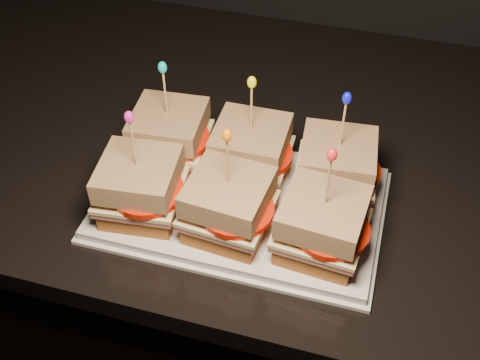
# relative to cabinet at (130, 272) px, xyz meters

# --- Properties ---
(cabinet) EXTENTS (2.57, 0.68, 0.88)m
(cabinet) POSITION_rel_cabinet_xyz_m (0.00, 0.00, 0.00)
(cabinet) COLOR black
(cabinet) RESTS_ON ground
(granite_slab) EXTENTS (2.61, 0.72, 0.04)m
(granite_slab) POSITION_rel_cabinet_xyz_m (0.00, 0.00, 0.46)
(granite_slab) COLOR black
(granite_slab) RESTS_ON cabinet
(platter) EXTENTS (0.38, 0.23, 0.02)m
(platter) POSITION_rel_cabinet_xyz_m (0.30, -0.17, 0.48)
(platter) COLOR white
(platter) RESTS_ON granite_slab
(platter_rim) EXTENTS (0.39, 0.25, 0.01)m
(platter_rim) POSITION_rel_cabinet_xyz_m (0.30, -0.17, 0.48)
(platter_rim) COLOR white
(platter_rim) RESTS_ON granite_slab
(sandwich_0_bread_bot) EXTENTS (0.10, 0.10, 0.03)m
(sandwich_0_bread_bot) POSITION_rel_cabinet_xyz_m (0.19, -0.12, 0.51)
(sandwich_0_bread_bot) COLOR brown
(sandwich_0_bread_bot) RESTS_ON platter
(sandwich_0_ham) EXTENTS (0.11, 0.11, 0.01)m
(sandwich_0_ham) POSITION_rel_cabinet_xyz_m (0.19, -0.12, 0.52)
(sandwich_0_ham) COLOR #B36257
(sandwich_0_ham) RESTS_ON sandwich_0_bread_bot
(sandwich_0_cheese) EXTENTS (0.11, 0.11, 0.01)m
(sandwich_0_cheese) POSITION_rel_cabinet_xyz_m (0.19, -0.12, 0.53)
(sandwich_0_cheese) COLOR beige
(sandwich_0_cheese) RESTS_ON sandwich_0_ham
(sandwich_0_tomato) EXTENTS (0.10, 0.10, 0.01)m
(sandwich_0_tomato) POSITION_rel_cabinet_xyz_m (0.20, -0.12, 0.54)
(sandwich_0_tomato) COLOR red
(sandwich_0_tomato) RESTS_ON sandwich_0_cheese
(sandwich_0_bread_top) EXTENTS (0.10, 0.10, 0.03)m
(sandwich_0_bread_top) POSITION_rel_cabinet_xyz_m (0.19, -0.12, 0.56)
(sandwich_0_bread_top) COLOR #652F12
(sandwich_0_bread_top) RESTS_ON sandwich_0_tomato
(sandwich_0_pick) EXTENTS (0.00, 0.00, 0.09)m
(sandwich_0_pick) POSITION_rel_cabinet_xyz_m (0.19, -0.12, 0.60)
(sandwich_0_pick) COLOR tan
(sandwich_0_pick) RESTS_ON sandwich_0_bread_top
(sandwich_0_frill) EXTENTS (0.01, 0.01, 0.02)m
(sandwich_0_frill) POSITION_rel_cabinet_xyz_m (0.19, -0.12, 0.65)
(sandwich_0_frill) COLOR #0FA7B6
(sandwich_0_frill) RESTS_ON sandwich_0_pick
(sandwich_1_bread_bot) EXTENTS (0.10, 0.10, 0.03)m
(sandwich_1_bread_bot) POSITION_rel_cabinet_xyz_m (0.30, -0.12, 0.51)
(sandwich_1_bread_bot) COLOR brown
(sandwich_1_bread_bot) RESTS_ON platter
(sandwich_1_ham) EXTENTS (0.11, 0.10, 0.01)m
(sandwich_1_ham) POSITION_rel_cabinet_xyz_m (0.30, -0.12, 0.52)
(sandwich_1_ham) COLOR #B36257
(sandwich_1_ham) RESTS_ON sandwich_1_bread_bot
(sandwich_1_cheese) EXTENTS (0.11, 0.10, 0.01)m
(sandwich_1_cheese) POSITION_rel_cabinet_xyz_m (0.30, -0.12, 0.53)
(sandwich_1_cheese) COLOR beige
(sandwich_1_cheese) RESTS_ON sandwich_1_ham
(sandwich_1_tomato) EXTENTS (0.10, 0.10, 0.01)m
(sandwich_1_tomato) POSITION_rel_cabinet_xyz_m (0.32, -0.12, 0.54)
(sandwich_1_tomato) COLOR red
(sandwich_1_tomato) RESTS_ON sandwich_1_cheese
(sandwich_1_bread_top) EXTENTS (0.10, 0.10, 0.03)m
(sandwich_1_bread_top) POSITION_rel_cabinet_xyz_m (0.30, -0.12, 0.56)
(sandwich_1_bread_top) COLOR #652F12
(sandwich_1_bread_top) RESTS_ON sandwich_1_tomato
(sandwich_1_pick) EXTENTS (0.00, 0.00, 0.09)m
(sandwich_1_pick) POSITION_rel_cabinet_xyz_m (0.30, -0.12, 0.60)
(sandwich_1_pick) COLOR tan
(sandwich_1_pick) RESTS_ON sandwich_1_bread_top
(sandwich_1_frill) EXTENTS (0.01, 0.01, 0.02)m
(sandwich_1_frill) POSITION_rel_cabinet_xyz_m (0.30, -0.12, 0.65)
(sandwich_1_frill) COLOR yellow
(sandwich_1_frill) RESTS_ON sandwich_1_pick
(sandwich_2_bread_bot) EXTENTS (0.10, 0.10, 0.03)m
(sandwich_2_bread_bot) POSITION_rel_cabinet_xyz_m (0.42, -0.12, 0.51)
(sandwich_2_bread_bot) COLOR brown
(sandwich_2_bread_bot) RESTS_ON platter
(sandwich_2_ham) EXTENTS (0.11, 0.11, 0.01)m
(sandwich_2_ham) POSITION_rel_cabinet_xyz_m (0.42, -0.12, 0.52)
(sandwich_2_ham) COLOR #B36257
(sandwich_2_ham) RESTS_ON sandwich_2_bread_bot
(sandwich_2_cheese) EXTENTS (0.12, 0.11, 0.01)m
(sandwich_2_cheese) POSITION_rel_cabinet_xyz_m (0.42, -0.12, 0.53)
(sandwich_2_cheese) COLOR beige
(sandwich_2_cheese) RESTS_ON sandwich_2_ham
(sandwich_2_tomato) EXTENTS (0.10, 0.10, 0.01)m
(sandwich_2_tomato) POSITION_rel_cabinet_xyz_m (0.44, -0.12, 0.54)
(sandwich_2_tomato) COLOR red
(sandwich_2_tomato) RESTS_ON sandwich_2_cheese
(sandwich_2_bread_top) EXTENTS (0.11, 0.11, 0.03)m
(sandwich_2_bread_top) POSITION_rel_cabinet_xyz_m (0.42, -0.12, 0.56)
(sandwich_2_bread_top) COLOR #652F12
(sandwich_2_bread_top) RESTS_ON sandwich_2_tomato
(sandwich_2_pick) EXTENTS (0.00, 0.00, 0.09)m
(sandwich_2_pick) POSITION_rel_cabinet_xyz_m (0.42, -0.12, 0.60)
(sandwich_2_pick) COLOR tan
(sandwich_2_pick) RESTS_ON sandwich_2_bread_top
(sandwich_2_frill) EXTENTS (0.01, 0.01, 0.02)m
(sandwich_2_frill) POSITION_rel_cabinet_xyz_m (0.42, -0.12, 0.65)
(sandwich_2_frill) COLOR #1014CF
(sandwich_2_frill) RESTS_ON sandwich_2_pick
(sandwich_3_bread_bot) EXTENTS (0.10, 0.10, 0.03)m
(sandwich_3_bread_bot) POSITION_rel_cabinet_xyz_m (0.19, -0.22, 0.51)
(sandwich_3_bread_bot) COLOR brown
(sandwich_3_bread_bot) RESTS_ON platter
(sandwich_3_ham) EXTENTS (0.11, 0.11, 0.01)m
(sandwich_3_ham) POSITION_rel_cabinet_xyz_m (0.19, -0.22, 0.52)
(sandwich_3_ham) COLOR #B36257
(sandwich_3_ham) RESTS_ON sandwich_3_bread_bot
(sandwich_3_cheese) EXTENTS (0.12, 0.11, 0.01)m
(sandwich_3_cheese) POSITION_rel_cabinet_xyz_m (0.19, -0.22, 0.53)
(sandwich_3_cheese) COLOR beige
(sandwich_3_cheese) RESTS_ON sandwich_3_ham
(sandwich_3_tomato) EXTENTS (0.10, 0.10, 0.01)m
(sandwich_3_tomato) POSITION_rel_cabinet_xyz_m (0.20, -0.23, 0.54)
(sandwich_3_tomato) COLOR red
(sandwich_3_tomato) RESTS_ON sandwich_3_cheese
(sandwich_3_bread_top) EXTENTS (0.11, 0.11, 0.03)m
(sandwich_3_bread_top) POSITION_rel_cabinet_xyz_m (0.19, -0.22, 0.56)
(sandwich_3_bread_top) COLOR #652F12
(sandwich_3_bread_top) RESTS_ON sandwich_3_tomato
(sandwich_3_pick) EXTENTS (0.00, 0.00, 0.09)m
(sandwich_3_pick) POSITION_rel_cabinet_xyz_m (0.19, -0.22, 0.60)
(sandwich_3_pick) COLOR tan
(sandwich_3_pick) RESTS_ON sandwich_3_bread_top
(sandwich_3_frill) EXTENTS (0.01, 0.01, 0.02)m
(sandwich_3_frill) POSITION_rel_cabinet_xyz_m (0.19, -0.22, 0.65)
(sandwich_3_frill) COLOR #C41C99
(sandwich_3_frill) RESTS_ON sandwich_3_pick
(sandwich_4_bread_bot) EXTENTS (0.10, 0.10, 0.03)m
(sandwich_4_bread_bot) POSITION_rel_cabinet_xyz_m (0.30, -0.22, 0.51)
(sandwich_4_bread_bot) COLOR brown
(sandwich_4_bread_bot) RESTS_ON platter
(sandwich_4_ham) EXTENTS (0.11, 0.11, 0.01)m
(sandwich_4_ham) POSITION_rel_cabinet_xyz_m (0.30, -0.22, 0.52)
(sandwich_4_ham) COLOR #B36257
(sandwich_4_ham) RESTS_ON sandwich_4_bread_bot
(sandwich_4_cheese) EXTENTS (0.12, 0.11, 0.01)m
(sandwich_4_cheese) POSITION_rel_cabinet_xyz_m (0.30, -0.22, 0.53)
(sandwich_4_cheese) COLOR beige
(sandwich_4_cheese) RESTS_ON sandwich_4_ham
(sandwich_4_tomato) EXTENTS (0.10, 0.10, 0.01)m
(sandwich_4_tomato) POSITION_rel_cabinet_xyz_m (0.32, -0.23, 0.54)
(sandwich_4_tomato) COLOR red
(sandwich_4_tomato) RESTS_ON sandwich_4_cheese
(sandwich_4_bread_top) EXTENTS (0.11, 0.11, 0.03)m
(sandwich_4_bread_top) POSITION_rel_cabinet_xyz_m (0.30, -0.22, 0.56)
(sandwich_4_bread_top) COLOR #652F12
(sandwich_4_bread_top) RESTS_ON sandwich_4_tomato
(sandwich_4_pick) EXTENTS (0.00, 0.00, 0.09)m
(sandwich_4_pick) POSITION_rel_cabinet_xyz_m (0.30, -0.22, 0.60)
(sandwich_4_pick) COLOR tan
(sandwich_4_pick) RESTS_ON sandwich_4_bread_top
(sandwich_4_frill) EXTENTS (0.01, 0.01, 0.02)m
(sandwich_4_frill) POSITION_rel_cabinet_xyz_m (0.30, -0.22, 0.65)
(sandwich_4_frill) COLOR orange
(sandwich_4_frill) RESTS_ON sandwich_4_pick
(sandwich_5_bread_bot) EXTENTS (0.10, 0.10, 0.03)m
(sandwich_5_bread_bot) POSITION_rel_cabinet_xyz_m (0.42, -0.22, 0.51)
(sandwich_5_bread_bot) COLOR brown
(sandwich_5_bread_bot) RESTS_ON platter
(sandwich_5_ham) EXTENTS (0.11, 0.11, 0.01)m
(sandwich_5_ham) POSITION_rel_cabinet_xyz_m (0.42, -0.22, 0.52)
(sandwich_5_ham) COLOR #B36257
(sandwich_5_ham) RESTS_ON sandwich_5_bread_bot
(sandwich_5_cheese) EXTENTS (0.12, 0.11, 0.01)m
(sandwich_5_cheese) POSITION_rel_cabinet_xyz_m (0.42, -0.22, 0.53)
(sandwich_5_cheese) COLOR beige
(sandwich_5_cheese) RESTS_ON sandwich_5_ham
(sandwich_5_tomato) EXTENTS (0.10, 0.10, 0.01)m
(sandwich_5_tomato) POSITION_rel_cabinet_xyz_m (0.44, -0.23, 0.54)
(sandwich_5_tomato) COLOR red
(sandwich_5_tomato) RESTS_ON sandwich_5_cheese
(sandwich_5_bread_top) EXTENTS (0.11, 0.11, 0.03)m
(sandwich_5_bread_top) POSITION_rel_cabinet_xyz_m (0.42, -0.22, 0.56)
(sandwich_5_bread_top) COLOR #652F12
(sandwich_5_bread_top) RESTS_ON sandwich_5_tomato
(sandwich_5_pick) EXTENTS (0.00, 0.00, 0.09)m
(sandwich_5_pick) POSITION_rel_cabinet_xyz_m (0.42, -0.22, 0.60)
(sandwich_5_pick) COLOR tan
(sandwich_5_pick) RESTS_ON sandwich_5_bread_top
(sandwich_5_frill) EXTENTS (0.01, 0.01, 0.02)m
(sandwich_5_frill) POSITION_rel_cabinet_xyz_m (0.42, -0.22, 0.65)
(sandwich_5_frill) COLOR red
(sandwich_5_frill) RESTS_ON sandwich_5_pick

